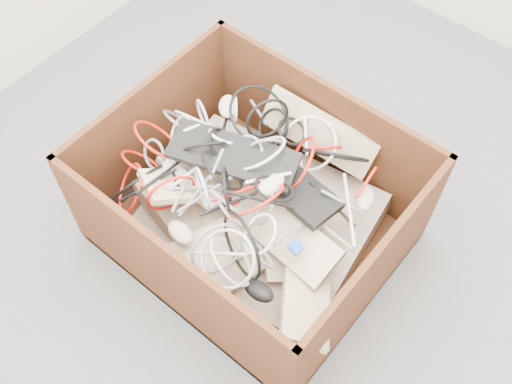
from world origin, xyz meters
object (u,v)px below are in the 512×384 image
Objects in this scene: cardboard_box at (250,215)px; vga_plug at (296,247)px; power_strip_right at (190,185)px; power_strip_left at (219,161)px.

cardboard_box reaches higher than vga_plug.
power_strip_right is 0.47m from vga_plug.
cardboard_box is 0.27m from power_strip_left.
cardboard_box is at bearing 35.30° from power_strip_right.
power_strip_left is at bearing 77.88° from power_strip_right.
cardboard_box is 23.99× the size of vga_plug.
power_strip_left is 1.25× the size of power_strip_right.
vga_plug is at bearing -18.82° from cardboard_box.
power_strip_left is 7.10× the size of vga_plug.
cardboard_box is 0.29m from power_strip_right.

